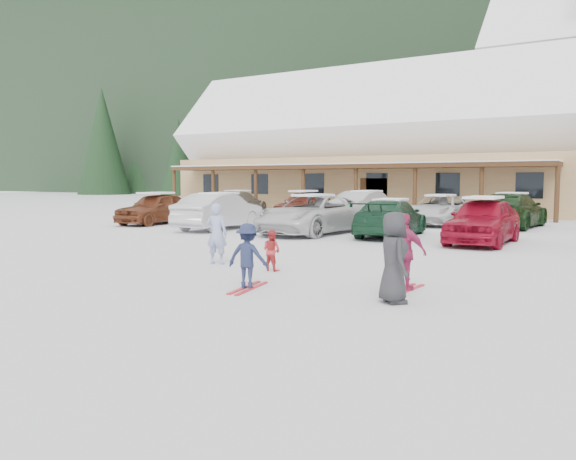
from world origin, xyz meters
The scene contains 21 objects.
ground centered at (0.00, 0.00, 0.00)m, with size 160.00×160.00×0.00m, color silver.
day_lodge centered at (-9.00, 27.96, 3.94)m, with size 29.12×12.50×10.38m.
conifer_0 centered at (-26.00, 30.00, 5.69)m, with size 4.40×4.40×10.20m.
conifer_2 centered at (-30.00, 42.00, 6.83)m, with size 5.28×5.28×12.24m.
adult_skier centered at (-2.03, 1.38, 0.77)m, with size 0.56×0.37×1.54m, color #92A0CA.
toddler_red centered at (-0.29, 1.23, 0.48)m, with size 0.46×0.36×0.95m, color red.
child_navy centered at (0.50, -0.80, 0.64)m, with size 0.82×0.47×1.28m, color #1C2443.
skis_child_navy centered at (0.50, -0.80, 0.01)m, with size 0.20×1.40×0.03m, color red.
child_magenta centered at (3.15, 0.60, 0.74)m, with size 0.87×0.36×1.48m, color #A82858.
skis_child_magenta centered at (3.15, 0.60, 0.01)m, with size 0.20×1.40×0.03m, color red.
bystander_dark centered at (3.35, -0.51, 0.79)m, with size 0.77×0.50×1.57m, color #29292C.
parked_car_0 centered at (-12.55, 9.86, 0.75)m, with size 1.76×4.37×1.49m, color brown.
parked_car_1 centered at (-8.12, 9.12, 0.77)m, with size 1.63×4.69×1.54m, color silver.
parked_car_2 centered at (-3.82, 9.57, 0.76)m, with size 2.52×5.48×1.52m, color silver.
parked_car_3 centered at (-0.86, 10.16, 0.69)m, with size 1.94×4.77×1.38m, color #173F28.
parked_car_4 centered at (2.61, 9.54, 0.77)m, with size 1.82×4.52×1.54m, color maroon.
parked_car_7 centered at (-13.33, 17.38, 0.73)m, with size 2.04×5.02×1.46m, color #78705C.
parked_car_8 centered at (-8.58, 17.00, 0.75)m, with size 1.77×4.40×1.50m, color maroon.
parked_car_9 centered at (-4.78, 16.88, 0.77)m, with size 1.63×4.67×1.54m, color #A4A4A8.
parked_car_10 centered at (-0.88, 16.50, 0.70)m, with size 2.31×5.02×1.39m, color silver.
parked_car_11 centered at (2.27, 16.55, 0.76)m, with size 2.14×5.26×1.53m, color black.
Camera 1 is at (6.81, -9.56, 2.12)m, focal length 35.00 mm.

